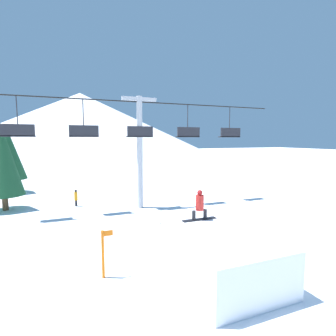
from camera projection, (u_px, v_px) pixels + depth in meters
ground_plane at (255, 287)px, 8.64m from camera, size 220.00×220.00×0.00m
mountain_ridge at (81, 124)px, 85.33m from camera, size 84.33×84.33×19.55m
snow_ramp at (222, 256)px, 9.14m from camera, size 3.06×4.14×1.58m
snowboarder at (200, 205)px, 10.66m from camera, size 1.49×0.33×1.24m
chairlift at (140, 140)px, 18.09m from camera, size 21.66×0.44×7.78m
pine_tree_near at (2, 159)px, 17.58m from camera, size 2.56×2.56×6.06m
pine_tree_far at (8, 153)px, 23.12m from camera, size 2.90×2.90×5.99m
trail_marker at (103, 253)px, 9.15m from camera, size 0.41×0.10×1.72m
distant_skier at (76, 197)px, 18.96m from camera, size 0.24×0.24×1.23m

